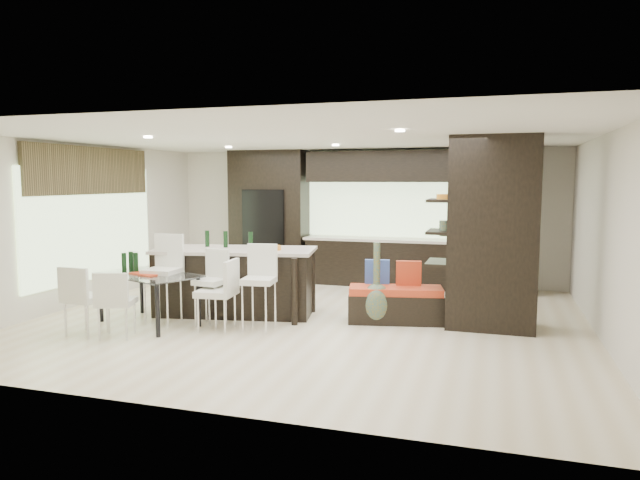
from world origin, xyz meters
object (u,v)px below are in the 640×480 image
(stool_left, at_px, (163,287))
(chair_far, at_px, (86,303))
(dining_table, at_px, (149,299))
(floor_vase, at_px, (377,283))
(kitchen_island, at_px, (236,281))
(chair_end, at_px, (217,298))
(stool_right, at_px, (259,296))
(stool_mid, at_px, (211,295))
(chair_near, at_px, (117,307))
(bench, at_px, (395,304))

(stool_left, distance_m, chair_far, 1.09)
(dining_table, bearing_deg, floor_vase, 38.58)
(kitchen_island, bearing_deg, stool_left, -141.78)
(kitchen_island, xyz_separation_m, stool_left, (-0.76, -0.86, 0.01))
(chair_end, bearing_deg, floor_vase, -69.16)
(kitchen_island, height_order, stool_right, kitchen_island)
(floor_vase, relative_size, chair_far, 1.37)
(stool_mid, distance_m, chair_near, 1.29)
(stool_mid, bearing_deg, kitchen_island, 98.39)
(stool_left, height_order, stool_right, stool_left)
(floor_vase, bearing_deg, chair_far, -154.28)
(kitchen_island, bearing_deg, dining_table, -142.63)
(stool_right, relative_size, chair_far, 1.10)
(stool_left, relative_size, stool_right, 1.08)
(dining_table, bearing_deg, chair_far, -101.65)
(kitchen_island, distance_m, floor_vase, 2.25)
(kitchen_island, bearing_deg, stool_right, -58.51)
(bench, relative_size, chair_far, 1.57)
(dining_table, xyz_separation_m, chair_near, (0.00, -0.73, 0.05))
(dining_table, bearing_deg, stool_right, 26.32)
(stool_mid, height_order, floor_vase, floor_vase)
(stool_right, distance_m, chair_near, 1.89)
(stool_right, height_order, floor_vase, floor_vase)
(dining_table, xyz_separation_m, chair_end, (1.09, -0.00, 0.09))
(stool_mid, xyz_separation_m, chair_far, (-1.39, -0.92, -0.00))
(stool_right, height_order, chair_far, stool_right)
(stool_left, height_order, chair_far, stool_left)
(stool_left, distance_m, chair_end, 0.96)
(bench, height_order, chair_near, chair_near)
(stool_left, xyz_separation_m, stool_right, (1.52, 0.02, -0.04))
(dining_table, distance_m, chair_end, 1.10)
(floor_vase, bearing_deg, stool_mid, -159.76)
(chair_near, bearing_deg, chair_end, 15.78)
(stool_right, xyz_separation_m, dining_table, (-1.67, -0.16, -0.12))
(stool_mid, relative_size, bench, 0.64)
(floor_vase, bearing_deg, stool_right, -150.39)
(dining_table, relative_size, chair_near, 1.84)
(kitchen_island, relative_size, chair_near, 2.97)
(chair_near, xyz_separation_m, chair_far, (-0.48, -0.01, 0.02))
(dining_table, relative_size, chair_end, 1.67)
(stool_left, bearing_deg, floor_vase, 14.41)
(floor_vase, relative_size, chair_near, 1.44)
(stool_left, distance_m, stool_right, 1.52)
(stool_mid, xyz_separation_m, bench, (2.50, 0.99, -0.18))
(bench, distance_m, chair_near, 3.91)
(dining_table, relative_size, chair_far, 1.74)
(stool_right, relative_size, chair_end, 1.05)
(stool_mid, bearing_deg, dining_table, -160.73)
(kitchen_island, distance_m, stool_right, 1.14)
(kitchen_island, height_order, dining_table, kitchen_island)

